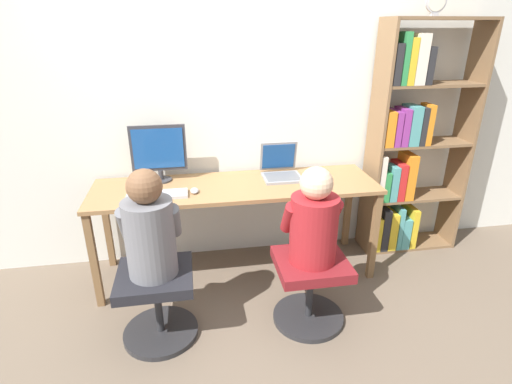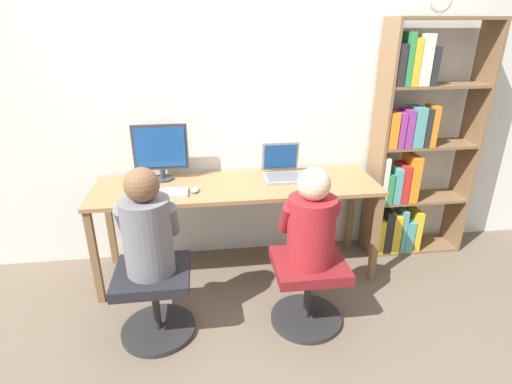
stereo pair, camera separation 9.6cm
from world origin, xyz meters
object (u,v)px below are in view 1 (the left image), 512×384
(office_chair_left, at_px, (157,299))
(office_chair_right, at_px, (310,285))
(desktop_monitor, at_px, (159,152))
(person_at_monitor, at_px, (149,229))
(keyboard, at_px, (157,195))
(desk_clock, at_px, (436,2))
(person_at_laptop, at_px, (314,221))
(bookshelf, at_px, (407,153))
(laptop, at_px, (281,170))

(office_chair_left, height_order, office_chair_right, same)
(desktop_monitor, xyz_separation_m, person_at_monitor, (-0.03, -0.84, -0.22))
(keyboard, xyz_separation_m, office_chair_left, (-0.02, -0.53, -0.50))
(office_chair_right, relative_size, desk_clock, 2.69)
(person_at_laptop, bearing_deg, bookshelf, 37.66)
(keyboard, height_order, person_at_laptop, person_at_laptop)
(person_at_monitor, relative_size, desk_clock, 3.72)
(bookshelf, bearing_deg, person_at_laptop, -142.34)
(keyboard, relative_size, office_chair_left, 0.87)
(laptop, height_order, person_at_laptop, person_at_laptop)
(keyboard, distance_m, office_chair_left, 0.73)
(office_chair_left, height_order, person_at_laptop, person_at_laptop)
(office_chair_left, relative_size, desk_clock, 2.69)
(office_chair_left, xyz_separation_m, desk_clock, (2.09, 0.74, 1.78))
(office_chair_right, height_order, person_at_laptop, person_at_laptop)
(laptop, relative_size, person_at_laptop, 0.48)
(desktop_monitor, bearing_deg, laptop, -4.16)
(office_chair_right, height_order, bookshelf, bookshelf)
(bookshelf, xyz_separation_m, desk_clock, (0.01, -0.06, 1.16))
(desktop_monitor, distance_m, keyboard, 0.38)
(laptop, xyz_separation_m, person_at_monitor, (-0.98, -0.77, -0.04))
(laptop, bearing_deg, person_at_monitor, -141.76)
(office_chair_right, distance_m, desk_clock, 2.22)
(person_at_monitor, xyz_separation_m, desk_clock, (2.09, 0.74, 1.28))
(keyboard, bearing_deg, desk_clock, 5.78)
(desktop_monitor, height_order, laptop, desktop_monitor)
(person_at_laptop, height_order, desk_clock, desk_clock)
(office_chair_left, bearing_deg, office_chair_right, -1.20)
(laptop, xyz_separation_m, office_chair_right, (0.03, -0.80, -0.54))
(keyboard, distance_m, desk_clock, 2.45)
(person_at_monitor, distance_m, bookshelf, 2.23)
(desk_clock, bearing_deg, person_at_monitor, -160.52)
(person_at_laptop, bearing_deg, laptop, 92.26)
(person_at_monitor, bearing_deg, laptop, 38.24)
(desktop_monitor, distance_m, desk_clock, 2.32)
(office_chair_right, relative_size, person_at_monitor, 0.72)
(desktop_monitor, xyz_separation_m, person_at_laptop, (0.98, -0.86, -0.24))
(person_at_laptop, xyz_separation_m, desk_clock, (1.08, 0.76, 1.30))
(office_chair_right, xyz_separation_m, bookshelf, (1.07, 0.83, 0.62))
(desktop_monitor, relative_size, person_at_monitor, 0.65)
(desktop_monitor, xyz_separation_m, office_chair_right, (0.98, -0.87, -0.72))
(laptop, relative_size, person_at_monitor, 0.45)
(desk_clock, bearing_deg, keyboard, -174.22)
(keyboard, bearing_deg, person_at_monitor, -91.78)
(office_chair_left, height_order, desk_clock, desk_clock)
(keyboard, relative_size, desk_clock, 2.35)
(office_chair_right, bearing_deg, bookshelf, 37.80)
(office_chair_left, relative_size, office_chair_right, 1.00)
(laptop, height_order, bookshelf, bookshelf)
(keyboard, height_order, office_chair_left, keyboard)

